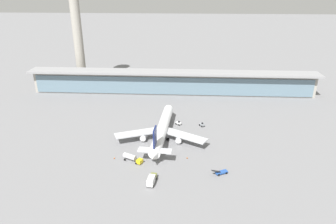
{
  "coord_description": "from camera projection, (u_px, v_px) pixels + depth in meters",
  "views": [
    {
      "loc": [
        8.49,
        -132.58,
        67.93
      ],
      "look_at": [
        0.0,
        11.55,
        6.81
      ],
      "focal_mm": 33.17,
      "sensor_mm": 36.0,
      "label": 1
    }
  ],
  "objects": [
    {
      "name": "control_tower",
      "position": [
        76.0,
        25.0,
        207.19
      ],
      "size": [
        12.0,
        12.0,
        75.07
      ],
      "color": "#9E998E",
      "rests_on": "ground"
    },
    {
      "name": "service_truck_by_tail_white",
      "position": [
        179.0,
        123.0,
        158.53
      ],
      "size": [
        3.3,
        3.12,
        2.05
      ],
      "color": "silver",
      "rests_on": "ground"
    },
    {
      "name": "airliner_on_stand",
      "position": [
        162.0,
        130.0,
        143.15
      ],
      "size": [
        42.68,
        55.61,
        14.8
      ],
      "color": "white",
      "rests_on": "ground"
    },
    {
      "name": "safety_cone_charlie",
      "position": [
        114.0,
        158.0,
        128.43
      ],
      "size": [
        0.62,
        0.62,
        0.7
      ],
      "color": "orange",
      "rests_on": "ground"
    },
    {
      "name": "safety_cone_alpha",
      "position": [
        187.0,
        158.0,
        128.62
      ],
      "size": [
        0.62,
        0.62,
        0.7
      ],
      "color": "orange",
      "rests_on": "ground"
    },
    {
      "name": "service_truck_near_nose_blue",
      "position": [
        221.0,
        172.0,
        117.99
      ],
      "size": [
        6.7,
        4.21,
        2.7
      ],
      "color": "#234C9E",
      "rests_on": "ground"
    },
    {
      "name": "service_truck_mid_apron_yellow",
      "position": [
        132.0,
        158.0,
        126.01
      ],
      "size": [
        8.69,
        5.89,
        2.95
      ],
      "color": "yellow",
      "rests_on": "ground"
    },
    {
      "name": "service_truck_on_taxiway_grey",
      "position": [
        202.0,
        125.0,
        156.92
      ],
      "size": [
        3.0,
        3.33,
        2.05
      ],
      "color": "gray",
      "rests_on": "ground"
    },
    {
      "name": "terminal_building",
      "position": [
        172.0,
        82.0,
        200.1
      ],
      "size": [
        183.6,
        12.8,
        15.2
      ],
      "color": "#9E998E",
      "rests_on": "ground"
    },
    {
      "name": "ground_plane",
      "position": [
        167.0,
        134.0,
        148.82
      ],
      "size": [
        1200.0,
        1200.0,
        0.0
      ],
      "primitive_type": "plane",
      "color": "slate"
    },
    {
      "name": "safety_cone_bravo",
      "position": [
        150.0,
        156.0,
        129.66
      ],
      "size": [
        0.62,
        0.62,
        0.7
      ],
      "color": "orange",
      "rests_on": "ground"
    },
    {
      "name": "service_truck_under_wing_olive",
      "position": [
        152.0,
        180.0,
        112.1
      ],
      "size": [
        3.2,
        7.53,
        3.1
      ],
      "color": "olive",
      "rests_on": "ground"
    }
  ]
}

